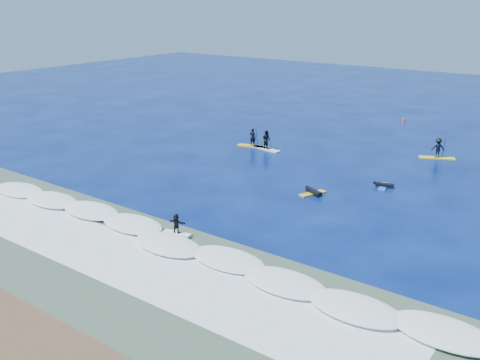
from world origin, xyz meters
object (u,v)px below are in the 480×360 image
Objects in this scene: prone_paddler_near at (313,192)px; prone_paddler_far at (383,186)px; marker_buoy at (404,120)px; sup_paddler_left at (253,140)px; sup_paddler_right at (438,149)px; sup_paddler_center at (266,141)px; wave_surfer at (176,225)px.

prone_paddler_near is 1.09× the size of prone_paddler_far.
marker_buoy is (-6.87, 23.46, 0.15)m from prone_paddler_far.
marker_buoy is (8.39, 19.59, -0.39)m from sup_paddler_left.
prone_paddler_far is 24.45m from marker_buoy.
sup_paddler_right reaches higher than prone_paddler_near.
sup_paddler_center reaches higher than prone_paddler_far.
prone_paddler_near is (9.86, -8.47, -0.67)m from sup_paddler_center.
wave_surfer reaches higher than marker_buoy.
sup_paddler_left reaches higher than prone_paddler_far.
sup_paddler_right is at bearing 61.94° from wave_surfer.
marker_buoy is (-3.13, 28.09, 0.14)m from prone_paddler_near.
sup_paddler_left is 14.32m from prone_paddler_near.
prone_paddler_far is (13.60, -3.84, -0.69)m from sup_paddler_center.
sup_paddler_center is 14.15m from prone_paddler_far.
sup_paddler_right is (16.22, 6.73, 0.19)m from sup_paddler_left.
prone_paddler_far is at bearing -120.62° from sup_paddler_right.
sup_paddler_left reaches higher than marker_buoy.
prone_paddler_far is 17.82m from wave_surfer.
wave_surfer is (6.64, -20.23, -0.06)m from sup_paddler_center.
wave_surfer reaches higher than prone_paddler_far.
sup_paddler_center is at bearing -12.58° from sup_paddler_left.
sup_paddler_left is 1.53× the size of prone_paddler_far.
sup_paddler_right reaches higher than sup_paddler_center.
sup_paddler_right is 15.95m from prone_paddler_near.
prone_paddler_far is (-0.96, -10.60, -0.73)m from sup_paddler_right.
prone_paddler_far is at bearing -15.61° from prone_paddler_near.
wave_surfer is (-7.93, -26.99, -0.10)m from sup_paddler_right.
prone_paddler_near is at bearing -48.01° from sup_paddler_left.
marker_buoy is at bearing 29.71° from prone_paddler_near.
prone_paddler_near is 12.21m from wave_surfer.
sup_paddler_right reaches higher than marker_buoy.
wave_surfer is at bearing -79.33° from sup_paddler_left.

